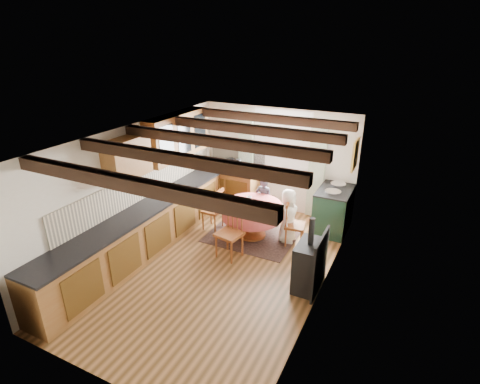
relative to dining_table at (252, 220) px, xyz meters
The scene contains 41 objects.
floor 1.29m from the dining_table, 92.74° to the right, with size 3.60×5.50×0.00m, color #9D673A.
ceiling 2.38m from the dining_table, 92.74° to the right, with size 3.60×5.50×0.00m, color white.
wall_back 1.73m from the dining_table, 92.23° to the left, with size 3.60×0.00×2.40m, color silver.
wall_front 4.07m from the dining_table, 90.85° to the right, with size 3.60×0.00×2.40m, color silver.
wall_left 2.38m from the dining_table, 146.42° to the right, with size 0.00×5.50×2.40m, color silver.
wall_right 2.29m from the dining_table, 35.33° to the right, with size 0.00×5.50×2.40m, color silver.
beam_a 3.77m from the dining_table, 91.05° to the right, with size 3.60×0.16×0.16m, color black.
beam_b 2.96m from the dining_table, 91.52° to the right, with size 3.60×0.16×0.16m, color black.
beam_c 2.30m from the dining_table, 92.74° to the right, with size 3.60×0.16×0.16m, color black.
beam_d 1.96m from the dining_table, 104.17° to the right, with size 3.60×0.16×0.16m, color black.
beam_e 2.09m from the dining_table, 94.41° to the left, with size 3.60×0.16×0.16m, color black.
splash_left 2.23m from the dining_table, 153.07° to the right, with size 0.02×4.50×0.55m, color beige.
splash_back 2.01m from the dining_table, 125.30° to the left, with size 1.40×0.02×0.55m, color beige.
base_cabinet_left 1.99m from the dining_table, 141.64° to the right, with size 0.60×5.30×0.88m, color brown.
base_cabinet_back 1.65m from the dining_table, 132.37° to the left, with size 1.30×0.60×0.88m, color brown.
worktop_left 2.04m from the dining_table, 141.28° to the right, with size 0.64×5.30×0.04m, color black.
worktop_back 1.72m from the dining_table, 132.85° to the left, with size 1.30×0.64×0.04m, color black.
wall_cabinet_glass 2.32m from the dining_table, behind, with size 0.34×1.80×0.90m, color brown.
wall_cabinet_solid 2.75m from the dining_table, 137.75° to the right, with size 0.34×0.90×0.70m, color brown.
window_frame 1.94m from the dining_table, 88.44° to the left, with size 1.34×0.03×1.54m, color white.
window_pane 1.95m from the dining_table, 88.45° to the left, with size 1.20×0.01×1.40m, color white.
curtain_left 1.79m from the dining_table, 119.75° to the left, with size 0.35×0.10×2.10m, color beige.
curtain_right 1.83m from the dining_table, 57.82° to the left, with size 0.35×0.10×2.10m, color beige.
curtain_rod 2.32m from the dining_table, 88.35° to the left, with size 0.03×0.03×2.00m, color black.
wall_picture 2.42m from the dining_table, 31.92° to the left, with size 0.04×0.50×0.60m, color gold.
wall_plate 2.23m from the dining_table, 56.30° to the left, with size 0.30×0.30×0.02m, color silver.
rug 0.36m from the dining_table, ahead, with size 1.75×1.36×0.01m, color black.
dining_table is the anchor object (origin of this frame).
chair_near 0.89m from the dining_table, 94.11° to the right, with size 0.44×0.46×1.03m, color #9C431B, non-canonical shape.
chair_left 0.90m from the dining_table, behind, with size 0.39×0.41×0.91m, color #9C431B, non-canonical shape.
chair_right 0.90m from the dining_table, ahead, with size 0.39×0.41×0.91m, color #9C431B, non-canonical shape.
aga_range 1.75m from the dining_table, 36.05° to the left, with size 0.67×1.03×0.95m, color #183224, non-canonical shape.
cast_iron_stove 1.92m from the dining_table, 36.73° to the right, with size 0.38×0.64×1.28m, color black, non-canonical shape.
child_far 0.70m from the dining_table, 92.56° to the left, with size 0.39×0.26×1.07m, color #353541.
child_right 0.75m from the dining_table, 12.25° to the left, with size 0.55×0.35×1.12m, color white.
bowl_a 0.54m from the dining_table, 130.76° to the right, with size 0.19×0.19×0.05m, color silver.
bowl_b 0.40m from the dining_table, 98.36° to the left, with size 0.19×0.19×0.06m, color silver.
cup 0.45m from the dining_table, 137.51° to the left, with size 0.11×0.11×0.10m, color silver.
canister_tall 1.92m from the dining_table, 140.31° to the left, with size 0.13×0.13×0.22m, color #262628.
canister_wide 1.88m from the dining_table, 131.79° to the left, with size 0.20×0.20×0.22m, color #262628.
canister_slim 1.57m from the dining_table, 127.66° to the left, with size 0.11×0.11×0.31m, color #262628.
Camera 1 is at (2.84, -4.98, 3.88)m, focal length 28.03 mm.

